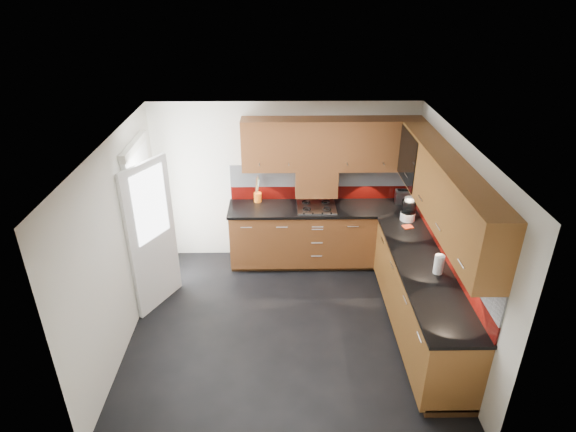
{
  "coord_description": "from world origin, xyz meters",
  "views": [
    {
      "loc": [
        -0.06,
        -4.73,
        3.99
      ],
      "look_at": [
        0.03,
        0.65,
        1.23
      ],
      "focal_mm": 30.0,
      "sensor_mm": 36.0,
      "label": 1
    }
  ],
  "objects_px": {
    "gas_hob": "(316,207)",
    "food_processor": "(408,210)",
    "utensil_pot": "(258,196)",
    "toaster": "(404,197)"
  },
  "relations": [
    {
      "from": "gas_hob",
      "to": "utensil_pot",
      "type": "distance_m",
      "value": 0.89
    },
    {
      "from": "gas_hob",
      "to": "food_processor",
      "type": "xyz_separation_m",
      "value": [
        1.22,
        -0.39,
        0.14
      ]
    },
    {
      "from": "utensil_pot",
      "to": "toaster",
      "type": "relative_size",
      "value": 1.46
    },
    {
      "from": "gas_hob",
      "to": "food_processor",
      "type": "bearing_deg",
      "value": -17.68
    },
    {
      "from": "gas_hob",
      "to": "toaster",
      "type": "bearing_deg",
      "value": 7.27
    },
    {
      "from": "gas_hob",
      "to": "food_processor",
      "type": "distance_m",
      "value": 1.29
    },
    {
      "from": "utensil_pot",
      "to": "food_processor",
      "type": "height_order",
      "value": "utensil_pot"
    },
    {
      "from": "toaster",
      "to": "food_processor",
      "type": "distance_m",
      "value": 0.56
    },
    {
      "from": "gas_hob",
      "to": "utensil_pot",
      "type": "relative_size",
      "value": 1.37
    },
    {
      "from": "gas_hob",
      "to": "toaster",
      "type": "height_order",
      "value": "toaster"
    }
  ]
}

